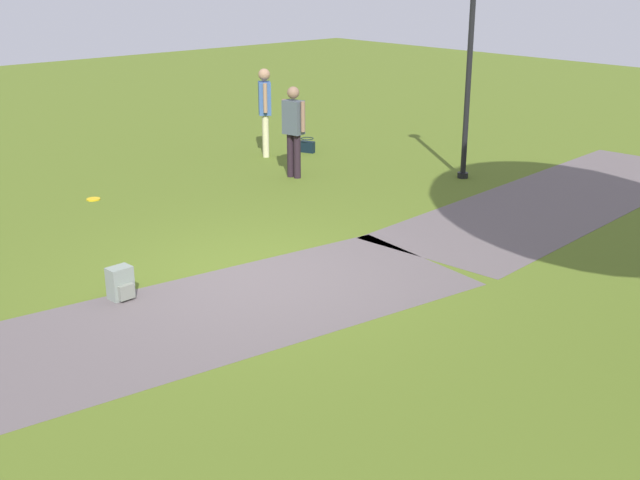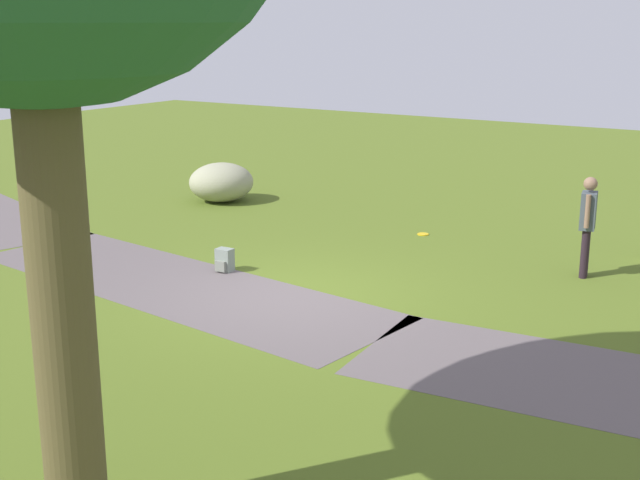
% 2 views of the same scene
% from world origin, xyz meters
% --- Properties ---
extents(ground_plane, '(48.00, 48.00, 0.00)m').
position_xyz_m(ground_plane, '(0.00, 0.00, 0.00)').
color(ground_plane, '#50641E').
extents(footpath_segment_near, '(8.17, 3.02, 0.01)m').
position_xyz_m(footpath_segment_near, '(-6.01, 0.72, 0.00)').
color(footpath_segment_near, '#5D5354').
rests_on(footpath_segment_near, ground).
extents(footpath_segment_mid, '(8.23, 3.34, 0.01)m').
position_xyz_m(footpath_segment_mid, '(1.94, 0.56, 0.00)').
color(footpath_segment_mid, '#5D5354').
rests_on(footpath_segment_mid, ground).
extents(lamp_post, '(0.28, 0.28, 3.60)m').
position_xyz_m(lamp_post, '(-5.85, -1.29, 2.22)').
color(lamp_post, black).
rests_on(lamp_post, ground).
extents(woman_with_handbag, '(0.40, 0.44, 1.80)m').
position_xyz_m(woman_with_handbag, '(-4.22, -5.14, 1.05)').
color(woman_with_handbag, beige).
rests_on(woman_with_handbag, ground).
extents(man_near_boulder, '(0.31, 0.51, 1.69)m').
position_xyz_m(man_near_boulder, '(-3.53, -3.43, 0.98)').
color(man_near_boulder, black).
rests_on(man_near_boulder, ground).
extents(handbag_on_grass, '(0.35, 0.35, 0.31)m').
position_xyz_m(handbag_on_grass, '(-5.08, -4.83, 0.14)').
color(handbag_on_grass, black).
rests_on(handbag_on_grass, ground).
extents(spare_backpack_on_lawn, '(0.29, 0.27, 0.40)m').
position_xyz_m(spare_backpack_on_lawn, '(1.73, -0.45, 0.19)').
color(spare_backpack_on_lawn, gray).
rests_on(spare_backpack_on_lawn, ground).
extents(frisbee_on_grass, '(0.23, 0.23, 0.02)m').
position_xyz_m(frisbee_on_grass, '(-0.03, -4.58, 0.01)').
color(frisbee_on_grass, gold).
rests_on(frisbee_on_grass, ground).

